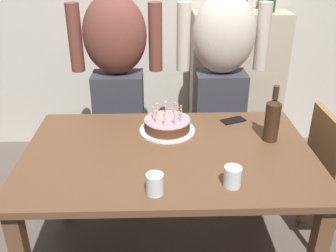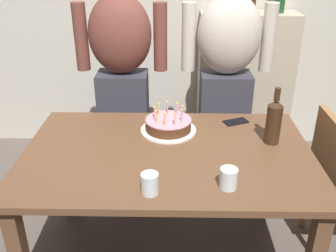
% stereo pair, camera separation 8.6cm
% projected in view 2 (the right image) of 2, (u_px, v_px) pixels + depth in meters
% --- Properties ---
extents(dining_table, '(1.50, 0.96, 0.74)m').
position_uv_depth(dining_table, '(168.00, 167.00, 2.01)').
color(dining_table, brown).
rests_on(dining_table, ground_plane).
extents(birthday_cake, '(0.32, 0.32, 0.15)m').
position_uv_depth(birthday_cake, '(169.00, 126.00, 2.15)').
color(birthday_cake, white).
rests_on(birthday_cake, dining_table).
extents(water_glass_near, '(0.08, 0.08, 0.09)m').
position_uv_depth(water_glass_near, '(229.00, 178.00, 1.65)').
color(water_glass_near, silver).
rests_on(water_glass_near, dining_table).
extents(water_glass_far, '(0.08, 0.08, 0.09)m').
position_uv_depth(water_glass_far, '(150.00, 184.00, 1.62)').
color(water_glass_far, silver).
rests_on(water_glass_far, dining_table).
extents(wine_bottle, '(0.08, 0.08, 0.31)m').
position_uv_depth(wine_bottle, '(274.00, 121.00, 1.99)').
color(wine_bottle, '#382314').
rests_on(wine_bottle, dining_table).
extents(cell_phone, '(0.16, 0.12, 0.01)m').
position_uv_depth(cell_phone, '(236.00, 122.00, 2.27)').
color(cell_phone, black).
rests_on(cell_phone, dining_table).
extents(person_man_bearded, '(0.61, 0.27, 1.66)m').
position_uv_depth(person_man_bearded, '(122.00, 79.00, 2.57)').
color(person_man_bearded, '#33333D').
rests_on(person_man_bearded, ground_plane).
extents(person_woman_cardigan, '(0.61, 0.27, 1.66)m').
position_uv_depth(person_woman_cardigan, '(226.00, 80.00, 2.55)').
color(person_woman_cardigan, '#33333D').
rests_on(person_woman_cardigan, ground_plane).
extents(shelf_cabinet, '(0.77, 0.30, 1.51)m').
position_uv_depth(shelf_cabinet, '(244.00, 85.00, 3.20)').
color(shelf_cabinet, tan).
rests_on(shelf_cabinet, ground_plane).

